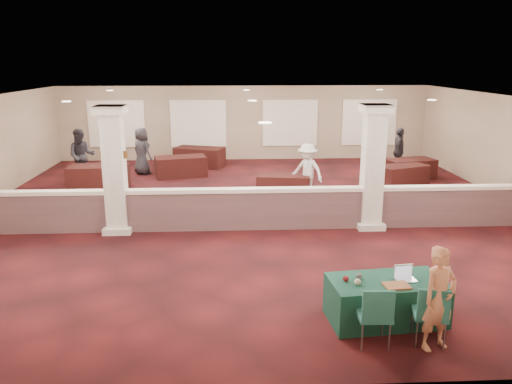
{
  "coord_description": "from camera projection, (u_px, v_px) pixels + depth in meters",
  "views": [
    {
      "loc": [
        -0.61,
        -13.78,
        4.25
      ],
      "look_at": [
        -0.0,
        -2.0,
        1.13
      ],
      "focal_mm": 35.0,
      "sensor_mm": 36.0,
      "label": 1
    }
  ],
  "objects": [
    {
      "name": "ground",
      "position": [
        253.0,
        212.0,
        14.42
      ],
      "size": [
        16.0,
        16.0,
        0.0
      ],
      "primitive_type": "plane",
      "color": "#431013",
      "rests_on": "ground"
    },
    {
      "name": "wall_back",
      "position": [
        244.0,
        123.0,
        21.74
      ],
      "size": [
        16.0,
        0.04,
        3.2
      ],
      "primitive_type": "cube",
      "color": "gray",
      "rests_on": "ground"
    },
    {
      "name": "wall_front",
      "position": [
        281.0,
        277.0,
        6.29
      ],
      "size": [
        16.0,
        0.04,
        3.2
      ],
      "primitive_type": "cube",
      "color": "gray",
      "rests_on": "ground"
    },
    {
      "name": "ceiling",
      "position": [
        252.0,
        100.0,
        13.6
      ],
      "size": [
        16.0,
        16.0,
        0.02
      ],
      "primitive_type": "cube",
      "color": "white",
      "rests_on": "wall_back"
    },
    {
      "name": "partition_wall",
      "position": [
        255.0,
        208.0,
        12.83
      ],
      "size": [
        15.6,
        0.28,
        1.1
      ],
      "color": "#563A40",
      "rests_on": "ground"
    },
    {
      "name": "column_left",
      "position": [
        115.0,
        169.0,
        12.38
      ],
      "size": [
        0.72,
        0.72,
        3.2
      ],
      "color": "beige",
      "rests_on": "ground"
    },
    {
      "name": "column_right",
      "position": [
        373.0,
        166.0,
        12.7
      ],
      "size": [
        0.72,
        0.72,
        3.2
      ],
      "color": "beige",
      "rests_on": "ground"
    },
    {
      "name": "sconce_left",
      "position": [
        102.0,
        155.0,
        12.28
      ],
      "size": [
        0.12,
        0.12,
        0.18
      ],
      "color": "brown",
      "rests_on": "column_left"
    },
    {
      "name": "sconce_right",
      "position": [
        125.0,
        154.0,
        12.3
      ],
      "size": [
        0.12,
        0.12,
        0.18
      ],
      "color": "brown",
      "rests_on": "column_left"
    },
    {
      "name": "near_table",
      "position": [
        386.0,
        300.0,
        8.34
      ],
      "size": [
        1.98,
        1.13,
        0.73
      ],
      "primitive_type": "cube",
      "rotation": [
        0.0,
        0.0,
        0.1
      ],
      "color": "#0D3124",
      "rests_on": "ground"
    },
    {
      "name": "conf_chair_main",
      "position": [
        431.0,
        311.0,
        7.55
      ],
      "size": [
        0.58,
        0.58,
        0.98
      ],
      "rotation": [
        0.0,
        0.0,
        -0.2
      ],
      "color": "#226354",
      "rests_on": "ground"
    },
    {
      "name": "conf_chair_side",
      "position": [
        376.0,
        312.0,
        7.5
      ],
      "size": [
        0.52,
        0.52,
        0.99
      ],
      "rotation": [
        0.0,
        0.0,
        -0.05
      ],
      "color": "#226354",
      "rests_on": "ground"
    },
    {
      "name": "woman",
      "position": [
        439.0,
        299.0,
        7.42
      ],
      "size": [
        0.69,
        0.58,
        1.63
      ],
      "primitive_type": "imported",
      "rotation": [
        0.0,
        0.0,
        0.38
      ],
      "color": "#CE7659",
      "rests_on": "ground"
    },
    {
      "name": "far_table_front_left",
      "position": [
        99.0,
        177.0,
        16.96
      ],
      "size": [
        2.06,
        1.15,
        0.81
      ],
      "primitive_type": "cube",
      "rotation": [
        0.0,
        0.0,
        0.08
      ],
      "color": "black",
      "rests_on": "ground"
    },
    {
      "name": "far_table_front_center",
      "position": [
        283.0,
        185.0,
        16.14
      ],
      "size": [
        1.8,
        1.12,
        0.68
      ],
      "primitive_type": "cube",
      "rotation": [
        0.0,
        0.0,
        -0.18
      ],
      "color": "black",
      "rests_on": "ground"
    },
    {
      "name": "far_table_front_right",
      "position": [
        403.0,
        175.0,
        17.5
      ],
      "size": [
        1.92,
        1.43,
        0.7
      ],
      "primitive_type": "cube",
      "rotation": [
        0.0,
        0.0,
        0.38
      ],
      "color": "black",
      "rests_on": "ground"
    },
    {
      "name": "far_table_back_left",
      "position": [
        181.0,
        167.0,
        18.76
      ],
      "size": [
        2.04,
        1.35,
        0.76
      ],
      "primitive_type": "cube",
      "rotation": [
        0.0,
        0.0,
        0.24
      ],
      "color": "black",
      "rests_on": "ground"
    },
    {
      "name": "far_table_back_center",
      "position": [
        200.0,
        157.0,
        20.5
      ],
      "size": [
        2.17,
        1.57,
        0.79
      ],
      "primitive_type": "cube",
      "rotation": [
        0.0,
        0.0,
        -0.34
      ],
      "color": "black",
      "rests_on": "ground"
    },
    {
      "name": "far_table_back_right",
      "position": [
        410.0,
        169.0,
        18.49
      ],
      "size": [
        1.92,
        1.25,
        0.72
      ],
      "primitive_type": "cube",
      "rotation": [
        0.0,
        0.0,
        0.22
      ],
      "color": "black",
      "rests_on": "ground"
    },
    {
      "name": "attendee_a",
      "position": [
        82.0,
        156.0,
        17.75
      ],
      "size": [
        1.0,
        0.68,
        1.92
      ],
      "primitive_type": "imported",
      "rotation": [
        0.0,
        0.0,
        0.19
      ],
      "color": "black",
      "rests_on": "ground"
    },
    {
      "name": "attendee_b",
      "position": [
        307.0,
        170.0,
        15.87
      ],
      "size": [
        1.17,
        1.09,
        1.72
      ],
      "primitive_type": "imported",
      "rotation": [
        0.0,
        0.0,
        -0.69
      ],
      "color": "white",
      "rests_on": "ground"
    },
    {
      "name": "attendee_c",
      "position": [
        399.0,
        151.0,
        19.01
      ],
      "size": [
        0.89,
        1.16,
        1.79
      ],
      "primitive_type": "imported",
      "rotation": [
        0.0,
        0.0,
        1.15
      ],
      "color": "black",
      "rests_on": "ground"
    },
    {
      "name": "attendee_d",
      "position": [
        142.0,
        151.0,
        19.01
      ],
      "size": [
        0.98,
        0.94,
        1.79
      ],
      "primitive_type": "imported",
      "rotation": [
        0.0,
        0.0,
        2.41
      ],
      "color": "black",
      "rests_on": "ground"
    },
    {
      "name": "laptop_base",
      "position": [
        406.0,
        280.0,
        8.24
      ],
      "size": [
        0.35,
        0.26,
        0.02
      ],
      "primitive_type": "cube",
      "rotation": [
        0.0,
        0.0,
        0.1
      ],
      "color": "silver",
      "rests_on": "near_table"
    },
    {
      "name": "laptop_screen",
      "position": [
        403.0,
        270.0,
        8.32
      ],
      "size": [
        0.33,
        0.04,
        0.22
      ],
      "primitive_type": "cube",
      "rotation": [
        0.0,
        0.0,
        0.1
      ],
      "color": "silver",
      "rests_on": "near_table"
    },
    {
      "name": "screen_glow",
      "position": [
        403.0,
        271.0,
        8.32
      ],
      "size": [
        0.3,
        0.03,
        0.19
      ],
      "primitive_type": "cube",
      "rotation": [
        0.0,
        0.0,
        0.1
      ],
      "color": "silver",
      "rests_on": "near_table"
    },
    {
      "name": "knitting",
      "position": [
        396.0,
        286.0,
        8.01
      ],
      "size": [
        0.43,
        0.34,
        0.03
      ],
      "primitive_type": "cube",
      "rotation": [
        0.0,
        0.0,
        0.1
      ],
      "color": "#C86920",
      "rests_on": "near_table"
    },
    {
      "name": "yarn_cream",
      "position": [
        358.0,
        282.0,
        8.06
      ],
      "size": [
        0.11,
        0.11,
        0.11
      ],
      "primitive_type": "sphere",
      "color": "beige",
      "rests_on": "near_table"
    },
    {
      "name": "yarn_red",
      "position": [
        346.0,
        279.0,
        8.18
      ],
      "size": [
        0.1,
        0.1,
        0.1
      ],
      "primitive_type": "sphere",
      "color": "maroon",
      "rests_on": "near_table"
    },
    {
      "name": "yarn_grey",
      "position": [
        359.0,
        276.0,
        8.28
      ],
      "size": [
        0.1,
        0.1,
        0.1
      ],
      "primitive_type": "sphere",
      "color": "#55555B",
      "rests_on": "near_table"
    },
    {
      "name": "scissors",
      "position": [
        432.0,
        285.0,
        8.07
      ],
      "size": [
        0.12,
        0.04,
        0.01
      ],
      "primitive_type": "cube",
      "rotation": [
        0.0,
        0.0,
        0.1
      ],
      "color": "#B4131C",
      "rests_on": "near_table"
    }
  ]
}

